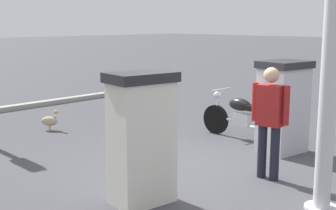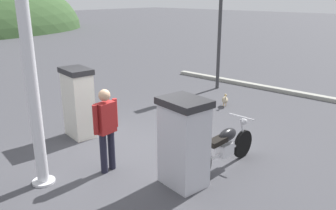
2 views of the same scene
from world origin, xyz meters
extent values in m
plane|color=#424247|center=(0.00, 0.00, 0.00)|extent=(120.00, 120.00, 0.00)
cube|color=silver|center=(-0.33, -1.61, 0.73)|extent=(0.68, 0.82, 1.46)
cube|color=black|center=(-0.03, -1.65, 1.05)|extent=(0.10, 0.52, 0.32)
cube|color=#262628|center=(-0.33, -1.61, 1.52)|extent=(0.74, 0.90, 0.12)
cylinder|color=black|center=(0.03, -1.43, 0.51)|extent=(0.05, 0.05, 0.95)
cube|color=silver|center=(-0.33, 1.61, 0.76)|extent=(0.58, 0.79, 1.51)
cube|color=#1E478C|center=(-0.08, 1.58, 1.09)|extent=(0.10, 0.51, 0.32)
cube|color=#262628|center=(-0.33, 1.61, 1.57)|extent=(0.63, 0.87, 0.12)
cylinder|color=black|center=(-0.01, 1.79, 0.53)|extent=(0.05, 0.05, 0.98)
cylinder|color=black|center=(1.30, -1.81, 0.29)|extent=(0.59, 0.08, 0.59)
cylinder|color=black|center=(-0.11, -1.81, 0.29)|extent=(0.59, 0.08, 0.59)
cube|color=silver|center=(0.65, -1.81, 0.39)|extent=(0.36, 0.20, 0.24)
cylinder|color=silver|center=(0.60, -1.81, 0.34)|extent=(1.06, 0.05, 0.05)
ellipsoid|color=black|center=(0.72, -1.81, 0.67)|extent=(0.48, 0.22, 0.24)
cube|color=black|center=(0.38, -1.81, 0.64)|extent=(0.44, 0.20, 0.10)
cylinder|color=silver|center=(1.26, -1.81, 0.59)|extent=(0.26, 0.04, 0.57)
cylinder|color=silver|center=(1.18, -1.81, 0.91)|extent=(0.04, 0.56, 0.04)
sphere|color=silver|center=(1.28, -1.81, 0.79)|extent=(0.14, 0.14, 0.14)
cylinder|color=silver|center=(0.09, -1.69, 0.31)|extent=(0.55, 0.07, 0.07)
cylinder|color=#1E1E2D|center=(-0.84, -0.24, 0.39)|extent=(0.14, 0.14, 0.78)
cylinder|color=#1E1E2D|center=(-1.04, -0.26, 0.39)|extent=(0.14, 0.14, 0.78)
cube|color=maroon|center=(-0.94, -0.25, 1.07)|extent=(0.38, 0.23, 0.58)
cylinder|color=maroon|center=(-0.71, -0.23, 1.10)|extent=(0.10, 0.10, 0.55)
cylinder|color=maroon|center=(-1.18, -0.27, 1.10)|extent=(0.10, 0.10, 0.55)
sphere|color=tan|center=(-0.94, -0.25, 1.50)|extent=(0.23, 0.23, 0.22)
ellipsoid|color=tan|center=(3.92, 0.41, 0.19)|extent=(0.38, 0.35, 0.19)
cylinder|color=tan|center=(3.83, 0.33, 0.25)|extent=(0.08, 0.08, 0.14)
sphere|color=tan|center=(3.81, 0.32, 0.39)|extent=(0.12, 0.12, 0.09)
cone|color=orange|center=(3.76, 0.28, 0.38)|extent=(0.07, 0.07, 0.04)
cone|color=tan|center=(4.05, 0.51, 0.22)|extent=(0.10, 0.10, 0.07)
cylinder|color=orange|center=(3.94, 0.38, 0.05)|extent=(0.02, 0.02, 0.10)
cylinder|color=orange|center=(3.90, 0.44, 0.05)|extent=(0.02, 0.02, 0.10)
cylinder|color=silver|center=(-2.02, 0.24, 1.97)|extent=(0.20, 0.20, 3.95)
cylinder|color=silver|center=(-2.02, 0.24, 0.02)|extent=(0.40, 0.40, 0.04)
cube|color=#9E9E93|center=(6.57, 0.00, 0.06)|extent=(0.52, 8.54, 0.12)
camera|label=1|loc=(-4.41, 5.20, 2.22)|focal=48.98mm
camera|label=2|loc=(-4.52, -5.17, 3.22)|focal=37.18mm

